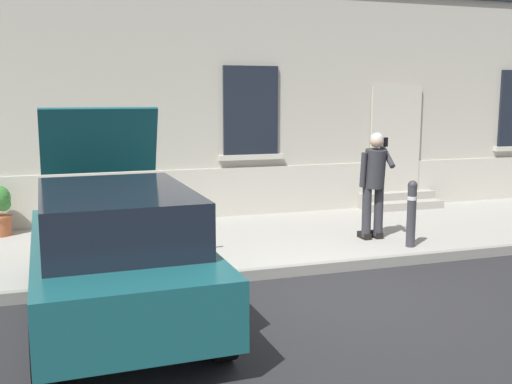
% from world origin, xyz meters
% --- Properties ---
extents(ground_plane, '(80.00, 80.00, 0.00)m').
position_xyz_m(ground_plane, '(0.00, 0.00, 0.00)').
color(ground_plane, '#232326').
extents(sidewalk, '(24.00, 3.60, 0.15)m').
position_xyz_m(sidewalk, '(0.00, 2.80, 0.07)').
color(sidewalk, '#99968E').
rests_on(sidewalk, ground).
extents(curb_edge, '(24.00, 0.12, 0.15)m').
position_xyz_m(curb_edge, '(0.00, 0.94, 0.07)').
color(curb_edge, gray).
rests_on(curb_edge, ground).
extents(building_facade, '(24.00, 1.52, 7.50)m').
position_xyz_m(building_facade, '(0.01, 5.29, 3.73)').
color(building_facade, '#B2AD9E').
rests_on(building_facade, ground).
extents(entrance_stoop, '(1.72, 0.64, 0.32)m').
position_xyz_m(entrance_stoop, '(3.69, 4.33, 0.28)').
color(entrance_stoop, '#9E998E').
rests_on(entrance_stoop, sidewalk).
extents(hatchback_car_teal, '(1.87, 4.11, 2.34)m').
position_xyz_m(hatchback_car_teal, '(-2.53, 0.02, 0.80)').
color(hatchback_car_teal, '#165156').
rests_on(hatchback_car_teal, ground).
extents(bollard_near_person, '(0.15, 0.15, 1.04)m').
position_xyz_m(bollard_near_person, '(2.08, 1.35, 0.71)').
color(bollard_near_person, '#333338').
rests_on(bollard_near_person, sidewalk).
extents(person_on_phone, '(0.51, 0.47, 1.75)m').
position_xyz_m(person_on_phone, '(1.77, 1.99, 1.15)').
color(person_on_phone, '#2D2D33').
rests_on(person_on_phone, sidewalk).
extents(planter_charcoal, '(0.44, 0.44, 0.86)m').
position_xyz_m(planter_charcoal, '(-1.95, 4.08, 0.61)').
color(planter_charcoal, '#2D2D30').
rests_on(planter_charcoal, sidewalk).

